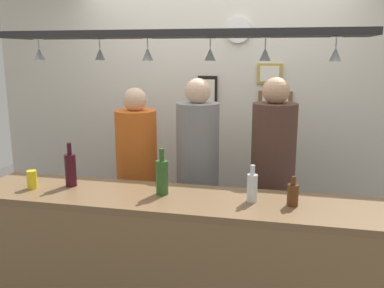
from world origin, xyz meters
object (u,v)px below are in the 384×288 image
Objects in this scene: person_left_orange_shirt at (137,166)px; bottle_wine_dark_red at (71,169)px; picture_frame_lower_pair at (275,101)px; picture_frame_upper_small at (270,74)px; drink_can at (32,180)px; picture_frame_crest at (207,90)px; bottle_soda_clear at (252,187)px; bottle_champagne_green at (162,176)px; wall_clock at (238,30)px; person_right_brown_shirt at (273,167)px; bottle_beer_brown_stubby at (293,194)px; person_middle_grey_shirt at (198,164)px.

bottle_wine_dark_red is at bearing -107.09° from person_left_orange_shirt.
picture_frame_upper_small is (-0.06, 0.00, 0.24)m from picture_frame_lower_pair.
drink_can is 1.78m from picture_frame_crest.
bottle_soda_clear is 0.77× the size of bottle_champagne_green.
wall_clock reaches higher than picture_frame_upper_small.
bottle_wine_dark_red reaches higher than drink_can.
drink_can is 0.55× the size of picture_frame_upper_small.
picture_frame_crest is at bearing 111.33° from bottle_soda_clear.
person_right_brown_shirt is 5.79× the size of picture_frame_lower_pair.
picture_frame_crest is at bearing 119.14° from bottle_beer_brown_stubby.
picture_frame_lower_pair reaches higher than drink_can.
person_right_brown_shirt is at bearing -45.27° from picture_frame_crest.
picture_frame_crest reaches higher than bottle_champagne_green.
bottle_beer_brown_stubby is 1.47m from bottle_wine_dark_red.
bottle_beer_brown_stubby is 0.24m from bottle_soda_clear.
bottle_champagne_green reaches higher than bottle_soda_clear.
drink_can is at bearing -139.97° from person_middle_grey_shirt.
bottle_wine_dark_red is 0.65m from bottle_champagne_green.
person_middle_grey_shirt is at bearing -85.99° from picture_frame_crest.
drink_can is (-0.96, -0.81, 0.04)m from person_middle_grey_shirt.
wall_clock reaches higher than drink_can.
picture_frame_crest is (-0.78, 1.40, 0.48)m from bottle_beer_brown_stubby.
picture_frame_lower_pair reaches higher than bottle_wine_dark_red.
picture_frame_upper_small is at bearing 1.25° from wall_clock.
person_right_brown_shirt is 0.77m from bottle_beer_brown_stubby.
person_middle_grey_shirt is at bearing 0.00° from person_left_orange_shirt.
bottle_wine_dark_red is (-0.22, -0.70, 0.16)m from person_left_orange_shirt.
person_middle_grey_shirt is 7.83× the size of wall_clock.
picture_frame_lower_pair is at bearing 45.86° from bottle_wine_dark_red.
wall_clock is (0.75, 0.64, 1.12)m from person_left_orange_shirt.
bottle_wine_dark_red is 0.26m from drink_can.
bottle_soda_clear is at bearing -93.24° from picture_frame_lower_pair.
bottle_wine_dark_red is at bearing -136.28° from person_middle_grey_shirt.
person_middle_grey_shirt is 7.49× the size of bottle_soda_clear.
bottle_wine_dark_red is (-0.73, -0.70, 0.10)m from person_middle_grey_shirt.
wall_clock reaches higher than bottle_soda_clear.
person_left_orange_shirt is 13.44× the size of drink_can.
bottle_champagne_green is at bearing -115.40° from picture_frame_lower_pair.
wall_clock is (1.19, 1.45, 1.02)m from drink_can.
picture_frame_lower_pair is (0.65, 1.37, 0.35)m from bottle_champagne_green.
drink_can is at bearing -152.57° from person_right_brown_shirt.
person_right_brown_shirt is 1.50m from bottle_wine_dark_red.
person_right_brown_shirt is 9.66× the size of bottle_beer_brown_stubby.
person_left_orange_shirt is 1.47m from bottle_beer_brown_stubby.
bottle_wine_dark_red reaches higher than bottle_soda_clear.
wall_clock is (0.31, 1.37, 0.96)m from bottle_champagne_green.
wall_clock is (-0.51, 1.40, 1.01)m from bottle_beer_brown_stubby.
bottle_beer_brown_stubby is (1.25, -0.76, 0.11)m from person_left_orange_shirt.
bottle_beer_brown_stubby is 0.78× the size of bottle_soda_clear.
picture_frame_crest is at bearing 53.83° from person_left_orange_shirt.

